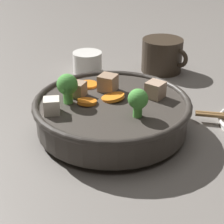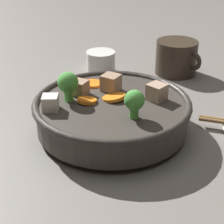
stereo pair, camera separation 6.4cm
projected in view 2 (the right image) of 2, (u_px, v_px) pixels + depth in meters
ground_plane at (112, 131)px, 0.66m from camera, size 3.00×3.00×0.00m
stirfry_bowl at (112, 111)px, 0.64m from camera, size 0.27×0.27×0.11m
tea_cup at (101, 62)px, 0.89m from camera, size 0.07×0.07×0.05m
dark_mug at (177, 57)px, 0.88m from camera, size 0.12×0.10×0.08m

